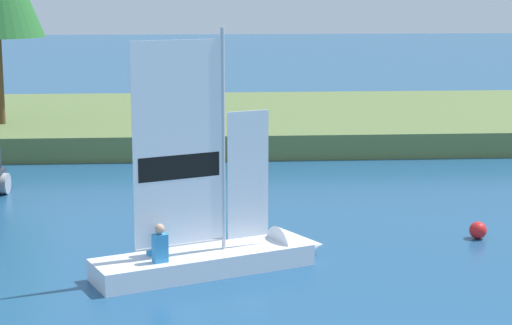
# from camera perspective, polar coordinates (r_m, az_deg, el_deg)

# --- Properties ---
(shore_bank) EXTENTS (80.00, 12.74, 0.86)m
(shore_bank) POSITION_cam_1_polar(r_m,az_deg,el_deg) (36.67, 0.89, 2.65)
(shore_bank) COLOR #5B703D
(shore_bank) RESTS_ON ground
(sailboat) EXTENTS (5.17, 3.06, 5.29)m
(sailboat) POSITION_cam_1_polar(r_m,az_deg,el_deg) (18.91, -1.37, -5.36)
(sailboat) COLOR white
(sailboat) RESTS_ON ground
(channel_buoy) EXTENTS (0.40, 0.40, 0.40)m
(channel_buoy) POSITION_cam_1_polar(r_m,az_deg,el_deg) (21.72, 13.78, -4.15)
(channel_buoy) COLOR red
(channel_buoy) RESTS_ON ground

